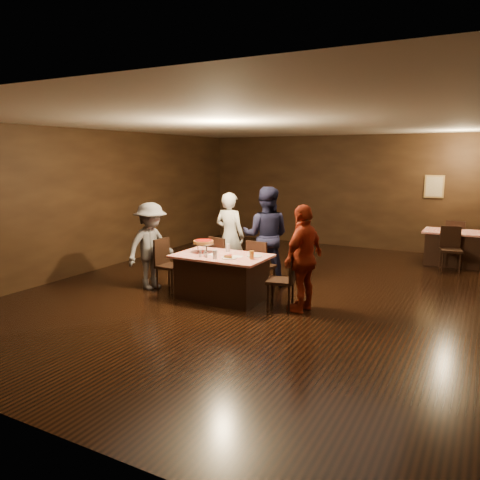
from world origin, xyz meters
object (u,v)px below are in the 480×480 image
object	(u,v)px
pizza_stand	(203,242)
diner_navy_hoodie	(266,236)
chair_end_right	(281,280)
diner_grey_knit	(151,246)
diner_red_shirt	(304,258)
glass_front_left	(215,254)
chair_end_left	(170,265)
plate_empty	(254,256)
back_table	(453,248)
chair_back_near	(451,249)
chair_far_right	(262,265)
chair_back_far	(455,240)
chair_far_left	(224,261)
diner_white_jacket	(230,236)
main_table	(222,277)
glass_amber	(252,255)
glass_back	(228,248)

from	to	relation	value
pizza_stand	diner_navy_hoodie	bearing A→B (deg)	60.02
chair_end_right	diner_grey_knit	xyz separation A→B (m)	(-2.57, -0.07, 0.33)
diner_red_shirt	glass_front_left	size ratio (longest dim) A/B	12.19
chair_end_left	plate_empty	distance (m)	1.68
chair_end_left	diner_grey_knit	xyz separation A→B (m)	(-0.37, -0.07, 0.33)
diner_grey_knit	diner_red_shirt	distance (m)	2.94
back_table	chair_back_near	bearing A→B (deg)	-90.00
chair_end_left	chair_far_right	bearing A→B (deg)	-61.22
chair_end_right	chair_back_far	world-z (taller)	same
glass_front_left	chair_far_left	bearing A→B (deg)	113.20
chair_back_far	glass_front_left	xyz separation A→B (m)	(-3.27, -5.64, 0.37)
chair_back_far	plate_empty	world-z (taller)	chair_back_far
diner_red_shirt	diner_white_jacket	bearing A→B (deg)	-110.27
pizza_stand	chair_far_right	bearing A→B (deg)	41.19
chair_end_right	plate_empty	xyz separation A→B (m)	(-0.55, 0.15, 0.30)
chair_far_left	diner_red_shirt	bearing A→B (deg)	173.73
back_table	chair_far_right	distance (m)	4.94
chair_end_right	chair_far_right	bearing A→B (deg)	-148.84
chair_far_left	chair_end_right	bearing A→B (deg)	167.65
diner_navy_hoodie	glass_front_left	size ratio (longest dim) A/B	13.43
chair_far_right	diner_red_shirt	bearing A→B (deg)	151.40
main_table	chair_end_right	size ratio (longest dim) A/B	1.68
chair_back_far	glass_amber	xyz separation A→B (m)	(-2.72, -5.39, 0.37)
back_table	glass_amber	xyz separation A→B (m)	(-2.72, -4.79, 0.46)
diner_grey_knit	plate_empty	size ratio (longest dim) A/B	6.43
main_table	chair_end_left	distance (m)	1.10
chair_far_left	chair_end_left	size ratio (longest dim) A/B	1.00
main_table	diner_red_shirt	size ratio (longest dim) A/B	0.94
diner_white_jacket	glass_back	xyz separation A→B (m)	(0.48, -0.93, -0.03)
back_table	diner_navy_hoodie	bearing A→B (deg)	-130.80
chair_end_left	diner_navy_hoodie	world-z (taller)	diner_navy_hoodie
diner_white_jacket	pizza_stand	xyz separation A→B (m)	(0.13, -1.18, 0.08)
chair_far_right	diner_white_jacket	distance (m)	1.12
chair_far_left	pizza_stand	world-z (taller)	pizza_stand
diner_grey_knit	diner_navy_hoodie	bearing A→B (deg)	-41.84
back_table	pizza_stand	world-z (taller)	pizza_stand
chair_far_left	chair_end_left	world-z (taller)	same
chair_far_right	chair_back_far	xyz separation A→B (m)	(2.92, 4.59, 0.00)
chair_back_near	plate_empty	world-z (taller)	chair_back_near
chair_end_left	glass_amber	bearing A→B (deg)	-89.46
chair_end_right	glass_back	world-z (taller)	chair_end_right
pizza_stand	chair_end_left	bearing A→B (deg)	-175.91
diner_grey_knit	glass_amber	distance (m)	2.07
pizza_stand	glass_front_left	bearing A→B (deg)	-37.87
main_table	diner_grey_knit	size ratio (longest dim) A/B	1.00
chair_back_far	diner_grey_knit	bearing A→B (deg)	52.24
chair_back_far	diner_navy_hoodie	xyz separation A→B (m)	(-3.05, -4.13, 0.47)
diner_white_jacket	back_table	bearing A→B (deg)	-134.58
chair_back_far	diner_grey_knit	distance (m)	7.23
glass_amber	main_table	bearing A→B (deg)	175.24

